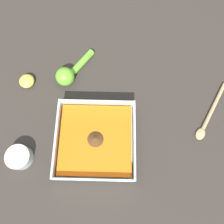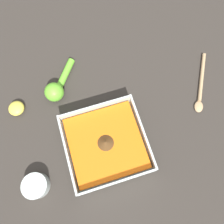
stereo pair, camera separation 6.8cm
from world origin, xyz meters
The scene contains 6 objects.
ground_plane centered at (0.00, 0.00, 0.00)m, with size 4.00×4.00×0.00m, color #332D28.
square_dish centered at (0.00, 0.04, 0.02)m, with size 0.23×0.23×0.06m.
spice_bowl centered at (0.06, -0.18, 0.02)m, with size 0.07×0.07×0.04m.
lemon_squeezer centered at (-0.22, -0.06, 0.03)m, with size 0.15×0.12×0.06m.
lemon_half centered at (-0.20, -0.20, 0.01)m, with size 0.05×0.05×0.03m.
wooden_spoon centered at (-0.10, 0.41, 0.01)m, with size 0.20×0.13×0.01m.
Camera 2 is at (0.11, 0.03, 0.68)m, focal length 35.00 mm.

